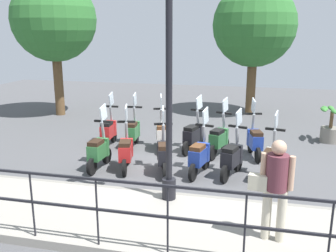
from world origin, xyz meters
The scene contains 20 objects.
ground_plane centered at (0.00, 0.00, 0.00)m, with size 28.00×28.00×0.00m, color #4C4C4F.
promenade_walkway centered at (-3.15, 0.00, 0.07)m, with size 2.20×20.00×0.15m.
fence_railing centered at (-4.20, 0.00, 0.89)m, with size 0.04×16.03×1.07m.
lamp_post_near centered at (-2.40, -0.13, 2.06)m, with size 0.26×0.90×4.31m.
pedestrian_with_bag centered at (-3.45, -1.99, 1.08)m, with size 0.37×0.66×1.59m.
tree_large centered at (4.47, 5.94, 3.68)m, with size 3.21×3.21×5.31m.
tree_distant centered at (6.30, -1.45, 3.46)m, with size 3.20×3.20×5.08m.
potted_palm centered at (2.86, -3.89, 0.45)m, with size 1.06×0.66×1.05m.
scooter_near_0 centered at (-0.70, -2.06, 0.48)m, with size 1.22×0.49×1.54m.
scooter_near_1 centered at (-0.64, -1.20, 0.48)m, with size 1.20×0.54×1.54m.
scooter_near_2 centered at (-0.69, -0.46, 0.48)m, with size 1.22×0.50×1.54m.
scooter_near_3 centered at (-0.78, 0.37, 0.48)m, with size 1.20×0.53×1.54m.
scooter_near_4 centered at (-0.77, 1.31, 0.48)m, with size 1.21×0.51×1.54m.
scooter_near_5 centered at (-0.87, 1.96, 0.48)m, with size 1.23×0.44×1.54m.
scooter_far_0 centered at (0.86, -1.69, 0.48)m, with size 1.21×0.51×1.54m.
scooter_far_1 centered at (0.78, -0.76, 0.48)m, with size 1.19×0.55×1.54m.
scooter_far_2 centered at (0.98, -0.03, 0.48)m, with size 1.20×0.54×1.54m.
scooter_far_3 centered at (0.93, 0.86, 0.48)m, with size 1.20×0.53×1.54m.
scooter_far_4 centered at (0.99, 1.72, 0.48)m, with size 1.23×0.44×1.54m.
scooter_far_5 centered at (0.92, 2.43, 0.48)m, with size 1.23×0.44×1.54m.
Camera 1 is at (-8.84, -1.63, 3.27)m, focal length 40.00 mm.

